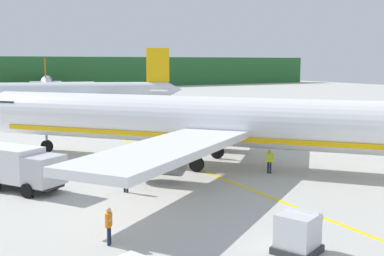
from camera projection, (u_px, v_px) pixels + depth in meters
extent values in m
cube|color=#B7B5AD|center=(119.00, 125.00, 63.31)|extent=(240.00, 320.00, 0.20)
cube|color=#28602D|center=(9.00, 73.00, 140.36)|extent=(216.00, 6.00, 9.57)
cylinder|color=white|center=(190.00, 120.00, 38.25)|extent=(26.41, 29.73, 3.80)
cube|color=#192333|center=(15.00, 103.00, 43.92)|extent=(4.01, 3.93, 0.60)
cube|color=white|center=(168.00, 149.00, 29.15)|extent=(15.88, 13.08, 0.50)
cylinder|color=slate|center=(160.00, 158.00, 32.48)|extent=(3.76, 3.86, 2.20)
cube|color=white|center=(243.00, 117.00, 46.16)|extent=(14.45, 14.95, 0.50)
cylinder|color=slate|center=(216.00, 132.00, 44.39)|extent=(3.76, 3.86, 2.20)
cube|color=#F2B20C|center=(190.00, 133.00, 38.39)|extent=(23.91, 26.88, 0.36)
cylinder|color=black|center=(47.00, 146.00, 43.31)|extent=(0.98, 1.06, 1.10)
cylinder|color=gray|center=(47.00, 137.00, 43.20)|extent=(0.20, 0.20, 0.50)
cylinder|color=black|center=(197.00, 164.00, 35.72)|extent=(0.98, 1.06, 1.10)
cylinder|color=gray|center=(197.00, 154.00, 35.61)|extent=(0.20, 0.20, 0.50)
cylinder|color=black|center=(217.00, 152.00, 40.56)|extent=(0.98, 1.06, 1.10)
cylinder|color=gray|center=(217.00, 143.00, 40.45)|extent=(0.20, 0.20, 0.50)
cylinder|color=silver|center=(71.00, 92.00, 79.70)|extent=(30.28, 14.78, 3.31)
cone|color=silver|center=(174.00, 90.00, 81.75)|extent=(3.63, 3.65, 2.81)
cube|color=silver|center=(77.00, 99.00, 72.18)|extent=(10.21, 14.25, 0.43)
cylinder|color=slate|center=(68.00, 105.00, 74.47)|extent=(3.30, 2.82, 1.91)
cube|color=silver|center=(86.00, 93.00, 87.81)|extent=(7.84, 14.53, 0.43)
cylinder|color=slate|center=(76.00, 100.00, 85.42)|extent=(3.30, 2.82, 1.91)
cube|color=#F2B20C|center=(158.00, 65.00, 80.85)|extent=(3.67, 1.72, 5.65)
cube|color=silver|center=(158.00, 90.00, 81.42)|extent=(5.96, 9.43, 0.21)
cube|color=#F2B20C|center=(71.00, 98.00, 79.83)|extent=(27.31, 13.45, 0.31)
cylinder|color=black|center=(78.00, 109.00, 77.99)|extent=(1.00, 0.64, 0.96)
cylinder|color=gray|center=(78.00, 105.00, 77.89)|extent=(0.17, 0.17, 0.43)
cylinder|color=black|center=(81.00, 107.00, 82.43)|extent=(1.00, 0.64, 0.96)
cylinder|color=gray|center=(81.00, 102.00, 82.34)|extent=(0.17, 0.17, 0.43)
cylinder|color=silver|center=(47.00, 81.00, 136.55)|extent=(9.12, 27.34, 2.89)
cone|color=silver|center=(47.00, 79.00, 150.49)|extent=(3.10, 2.41, 2.75)
cone|color=silver|center=(46.00, 82.00, 122.28)|extent=(2.95, 2.94, 2.46)
cube|color=#192333|center=(47.00, 77.00, 148.80)|extent=(2.81, 2.34, 0.46)
cube|color=silver|center=(20.00, 83.00, 133.29)|extent=(12.71, 7.48, 0.38)
cylinder|color=slate|center=(29.00, 86.00, 135.29)|extent=(2.19, 2.76, 1.68)
cube|color=silver|center=(72.00, 83.00, 137.04)|extent=(12.55, 5.17, 0.38)
cylinder|color=slate|center=(65.00, 86.00, 137.91)|extent=(2.19, 2.76, 1.68)
cube|color=#D8590C|center=(45.00, 67.00, 124.04)|extent=(1.04, 3.32, 4.95)
cube|color=silver|center=(46.00, 82.00, 124.53)|extent=(8.27, 4.19, 0.18)
cube|color=#D8590C|center=(47.00, 84.00, 136.66)|extent=(8.35, 24.64, 0.27)
cylinder|color=black|center=(47.00, 87.00, 146.79)|extent=(0.45, 0.88, 0.84)
cylinder|color=gray|center=(47.00, 85.00, 146.70)|extent=(0.15, 0.15, 0.38)
cylinder|color=black|center=(39.00, 89.00, 135.23)|extent=(0.45, 0.88, 0.84)
cylinder|color=gray|center=(39.00, 87.00, 135.15)|extent=(0.15, 0.15, 0.38)
cylinder|color=black|center=(54.00, 89.00, 136.30)|extent=(0.45, 0.88, 0.84)
cylinder|color=gray|center=(54.00, 87.00, 136.22)|extent=(0.15, 0.15, 0.38)
cube|color=silver|center=(44.00, 170.00, 29.46)|extent=(2.82, 2.70, 1.80)
cube|color=#192333|center=(54.00, 166.00, 29.01)|extent=(1.61, 1.05, 0.94)
cube|color=white|center=(8.00, 163.00, 30.93)|extent=(4.25, 4.96, 2.11)
cube|color=#262628|center=(19.00, 182.00, 30.66)|extent=(4.65, 6.12, 0.16)
cylinder|color=black|center=(54.00, 183.00, 30.70)|extent=(0.72, 0.91, 0.90)
cylinder|color=black|center=(27.00, 191.00, 28.79)|extent=(0.72, 0.91, 0.90)
cylinder|color=black|center=(23.00, 178.00, 32.05)|extent=(0.72, 0.91, 0.90)
cube|color=#333338|center=(297.00, 249.00, 20.58)|extent=(2.26, 2.26, 0.30)
cube|color=silver|center=(298.00, 230.00, 20.46)|extent=(2.00, 2.00, 1.40)
cube|color=silver|center=(304.00, 214.00, 20.80)|extent=(1.17, 1.67, 0.56)
cylinder|color=#191E33|center=(270.00, 168.00, 35.09)|extent=(0.14, 0.14, 0.86)
cylinder|color=#191E33|center=(268.00, 167.00, 35.19)|extent=(0.14, 0.14, 0.86)
cube|color=#CCE519|center=(269.00, 157.00, 35.04)|extent=(0.40, 0.49, 0.65)
cube|color=silver|center=(269.00, 157.00, 35.03)|extent=(0.42, 0.51, 0.06)
sphere|color=tan|center=(270.00, 151.00, 34.98)|extent=(0.23, 0.23, 0.23)
cylinder|color=#CCE519|center=(273.00, 157.00, 34.89)|extent=(0.09, 0.09, 0.61)
cylinder|color=#CCE519|center=(266.00, 157.00, 35.18)|extent=(0.09, 0.09, 0.61)
cylinder|color=#191E33|center=(109.00, 236.00, 21.34)|extent=(0.14, 0.14, 0.84)
cylinder|color=#191E33|center=(110.00, 235.00, 21.51)|extent=(0.14, 0.14, 0.84)
cube|color=orange|center=(109.00, 220.00, 21.32)|extent=(0.42, 0.49, 0.63)
cube|color=silver|center=(109.00, 219.00, 21.32)|extent=(0.44, 0.50, 0.06)
sphere|color=tan|center=(109.00, 210.00, 21.27)|extent=(0.23, 0.23, 0.23)
cylinder|color=orange|center=(107.00, 221.00, 21.05)|extent=(0.09, 0.09, 0.60)
cylinder|color=orange|center=(110.00, 217.00, 21.59)|extent=(0.09, 0.09, 0.60)
cylinder|color=#191E33|center=(127.00, 186.00, 30.03)|extent=(0.14, 0.14, 0.84)
cylinder|color=#191E33|center=(125.00, 186.00, 30.08)|extent=(0.14, 0.14, 0.84)
cube|color=orange|center=(126.00, 174.00, 29.96)|extent=(0.47, 0.47, 0.63)
cube|color=silver|center=(126.00, 174.00, 29.95)|extent=(0.48, 0.48, 0.06)
sphere|color=tan|center=(126.00, 167.00, 29.90)|extent=(0.23, 0.23, 0.23)
cylinder|color=orange|center=(130.00, 174.00, 29.88)|extent=(0.09, 0.09, 0.60)
cylinder|color=orange|center=(122.00, 173.00, 30.03)|extent=(0.09, 0.09, 0.60)
cube|color=yellow|center=(218.00, 177.00, 34.15)|extent=(0.30, 60.00, 0.01)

